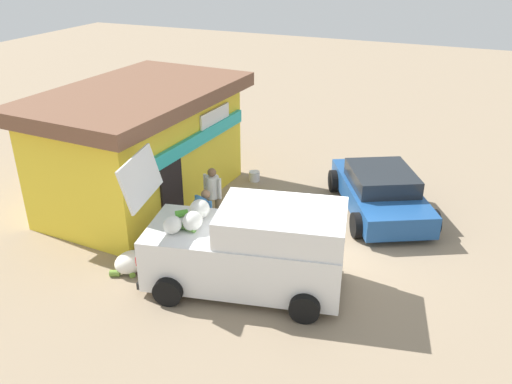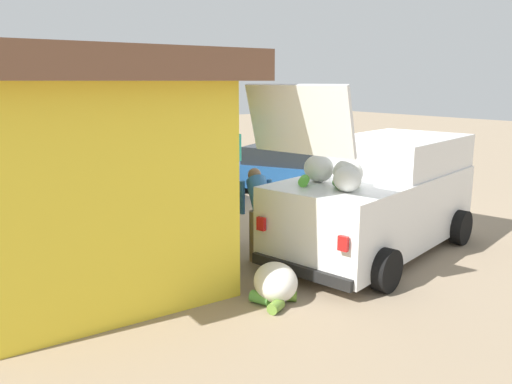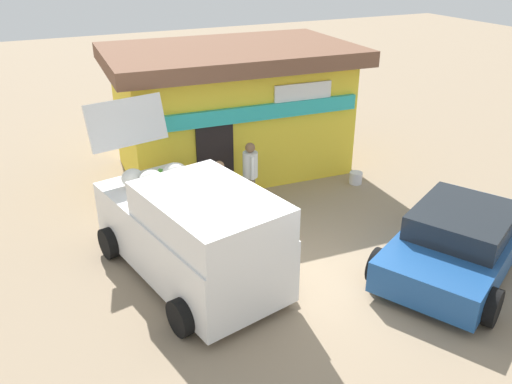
{
  "view_description": "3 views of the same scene",
  "coord_description": "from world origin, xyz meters",
  "px_view_note": "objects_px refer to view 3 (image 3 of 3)",
  "views": [
    {
      "loc": [
        -10.45,
        -3.05,
        6.88
      ],
      "look_at": [
        0.43,
        1.61,
        1.21
      ],
      "focal_mm": 37.17,
      "sensor_mm": 36.0,
      "label": 1
    },
    {
      "loc": [
        -7.24,
        7.6,
        2.89
      ],
      "look_at": [
        0.54,
        1.82,
        0.77
      ],
      "focal_mm": 35.74,
      "sensor_mm": 36.0,
      "label": 2
    },
    {
      "loc": [
        -4.08,
        -7.07,
        5.66
      ],
      "look_at": [
        -0.01,
        1.58,
        1.07
      ],
      "focal_mm": 36.69,
      "sensor_mm": 36.0,
      "label": 3
    }
  ],
  "objects_px": {
    "paint_bucket": "(356,178)",
    "storefront_bar": "(231,108)",
    "delivery_van": "(191,230)",
    "parked_sedan": "(459,240)",
    "unloaded_banana_pile": "(128,209)",
    "vendor_standing": "(250,172)",
    "customer_bending": "(205,186)"
  },
  "relations": [
    {
      "from": "parked_sedan",
      "to": "paint_bucket",
      "type": "height_order",
      "value": "parked_sedan"
    },
    {
      "from": "customer_bending",
      "to": "unloaded_banana_pile",
      "type": "relative_size",
      "value": 1.52
    },
    {
      "from": "storefront_bar",
      "to": "unloaded_banana_pile",
      "type": "height_order",
      "value": "storefront_bar"
    },
    {
      "from": "delivery_van",
      "to": "parked_sedan",
      "type": "relative_size",
      "value": 1.07
    },
    {
      "from": "delivery_van",
      "to": "parked_sedan",
      "type": "bearing_deg",
      "value": -21.63
    },
    {
      "from": "storefront_bar",
      "to": "delivery_van",
      "type": "height_order",
      "value": "storefront_bar"
    },
    {
      "from": "storefront_bar",
      "to": "delivery_van",
      "type": "distance_m",
      "value": 5.32
    },
    {
      "from": "customer_bending",
      "to": "delivery_van",
      "type": "bearing_deg",
      "value": -117.3
    },
    {
      "from": "vendor_standing",
      "to": "customer_bending",
      "type": "relative_size",
      "value": 1.13
    },
    {
      "from": "storefront_bar",
      "to": "delivery_van",
      "type": "relative_size",
      "value": 1.38
    },
    {
      "from": "storefront_bar",
      "to": "vendor_standing",
      "type": "relative_size",
      "value": 3.96
    },
    {
      "from": "unloaded_banana_pile",
      "to": "delivery_van",
      "type": "bearing_deg",
      "value": -77.87
    },
    {
      "from": "delivery_van",
      "to": "customer_bending",
      "type": "distance_m",
      "value": 2.07
    },
    {
      "from": "delivery_van",
      "to": "customer_bending",
      "type": "relative_size",
      "value": 3.24
    },
    {
      "from": "paint_bucket",
      "to": "storefront_bar",
      "type": "bearing_deg",
      "value": 135.88
    },
    {
      "from": "parked_sedan",
      "to": "customer_bending",
      "type": "height_order",
      "value": "customer_bending"
    },
    {
      "from": "customer_bending",
      "to": "paint_bucket",
      "type": "bearing_deg",
      "value": 4.26
    },
    {
      "from": "delivery_van",
      "to": "paint_bucket",
      "type": "height_order",
      "value": "delivery_van"
    },
    {
      "from": "parked_sedan",
      "to": "unloaded_banana_pile",
      "type": "distance_m",
      "value": 6.99
    },
    {
      "from": "delivery_van",
      "to": "vendor_standing",
      "type": "height_order",
      "value": "delivery_van"
    },
    {
      "from": "storefront_bar",
      "to": "customer_bending",
      "type": "distance_m",
      "value": 3.31
    },
    {
      "from": "storefront_bar",
      "to": "vendor_standing",
      "type": "xyz_separation_m",
      "value": [
        -0.61,
        -2.53,
        -0.74
      ]
    },
    {
      "from": "parked_sedan",
      "to": "paint_bucket",
      "type": "relative_size",
      "value": 13.27
    },
    {
      "from": "vendor_standing",
      "to": "customer_bending",
      "type": "height_order",
      "value": "vendor_standing"
    },
    {
      "from": "parked_sedan",
      "to": "unloaded_banana_pile",
      "type": "xyz_separation_m",
      "value": [
        -5.26,
        4.59,
        -0.35
      ]
    },
    {
      "from": "parked_sedan",
      "to": "unloaded_banana_pile",
      "type": "relative_size",
      "value": 4.62
    },
    {
      "from": "vendor_standing",
      "to": "customer_bending",
      "type": "xyz_separation_m",
      "value": [
        -1.15,
        -0.17,
        -0.07
      ]
    },
    {
      "from": "delivery_van",
      "to": "vendor_standing",
      "type": "relative_size",
      "value": 2.86
    },
    {
      "from": "paint_bucket",
      "to": "unloaded_banana_pile",
      "type": "bearing_deg",
      "value": 174.17
    },
    {
      "from": "paint_bucket",
      "to": "delivery_van",
      "type": "bearing_deg",
      "value": -157.38
    },
    {
      "from": "paint_bucket",
      "to": "customer_bending",
      "type": "bearing_deg",
      "value": -175.74
    },
    {
      "from": "delivery_van",
      "to": "storefront_bar",
      "type": "bearing_deg",
      "value": 59.14
    }
  ]
}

